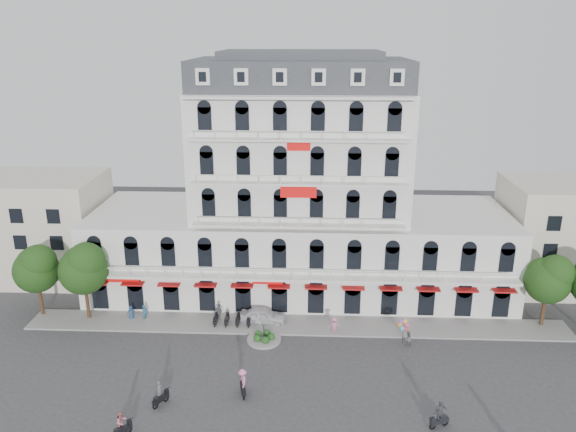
# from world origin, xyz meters

# --- Properties ---
(ground) EXTENTS (120.00, 120.00, 0.00)m
(ground) POSITION_xyz_m (0.00, 0.00, 0.00)
(ground) COLOR #38383A
(ground) RESTS_ON ground
(sidewalk) EXTENTS (53.00, 4.00, 0.16)m
(sidewalk) POSITION_xyz_m (0.00, 9.00, 0.08)
(sidewalk) COLOR gray
(sidewalk) RESTS_ON ground
(main_building) EXTENTS (45.00, 15.00, 25.80)m
(main_building) POSITION_xyz_m (0.00, 18.00, 9.96)
(main_building) COLOR silver
(main_building) RESTS_ON ground
(flank_building_west) EXTENTS (14.00, 10.00, 12.00)m
(flank_building_west) POSITION_xyz_m (-30.00, 20.00, 6.00)
(flank_building_west) COLOR beige
(flank_building_west) RESTS_ON ground
(flank_building_east) EXTENTS (14.00, 10.00, 12.00)m
(flank_building_east) POSITION_xyz_m (30.00, 20.00, 6.00)
(flank_building_east) COLOR beige
(flank_building_east) RESTS_ON ground
(traffic_island) EXTENTS (3.20, 3.20, 1.60)m
(traffic_island) POSITION_xyz_m (-3.00, 6.00, 0.26)
(traffic_island) COLOR gray
(traffic_island) RESTS_ON ground
(parked_scooter_row) EXTENTS (4.40, 1.80, 1.10)m
(parked_scooter_row) POSITION_xyz_m (-6.35, 8.80, 0.00)
(parked_scooter_row) COLOR black
(parked_scooter_row) RESTS_ON ground
(tree_west_outer) EXTENTS (4.50, 4.48, 7.76)m
(tree_west_outer) POSITION_xyz_m (-25.95, 9.98, 5.35)
(tree_west_outer) COLOR #382314
(tree_west_outer) RESTS_ON ground
(tree_west_inner) EXTENTS (4.76, 4.76, 8.25)m
(tree_west_inner) POSITION_xyz_m (-20.95, 9.48, 5.68)
(tree_west_inner) COLOR #382314
(tree_west_inner) RESTS_ON ground
(tree_east_inner) EXTENTS (4.40, 4.37, 7.57)m
(tree_east_inner) POSITION_xyz_m (24.05, 9.98, 5.21)
(tree_east_inner) COLOR #382314
(tree_east_inner) RESTS_ON ground
(parked_car) EXTENTS (4.64, 2.05, 1.55)m
(parked_car) POSITION_xyz_m (-3.37, 9.50, 0.78)
(parked_car) COLOR silver
(parked_car) RESTS_ON ground
(rider_west) EXTENTS (1.08, 1.51, 2.14)m
(rider_west) POSITION_xyz_m (-10.18, -3.84, 0.96)
(rider_west) COLOR black
(rider_west) RESTS_ON ground
(rider_southwest) EXTENTS (1.14, 1.47, 2.13)m
(rider_southwest) POSITION_xyz_m (-11.97, -7.53, 1.08)
(rider_southwest) COLOR black
(rider_southwest) RESTS_ON ground
(rider_northeast) EXTENTS (1.60, 0.94, 2.31)m
(rider_northeast) POSITION_xyz_m (10.82, -5.51, 1.16)
(rider_northeast) COLOR black
(rider_northeast) RESTS_ON ground
(rider_center) EXTENTS (0.96, 1.68, 2.35)m
(rider_center) POSITION_xyz_m (-3.96, -2.33, 1.26)
(rider_center) COLOR black
(rider_center) RESTS_ON ground
(pedestrian_left) EXTENTS (0.84, 0.65, 1.51)m
(pedestrian_left) POSITION_xyz_m (-16.67, 9.48, 0.76)
(pedestrian_left) COLOR navy
(pedestrian_left) RESTS_ON ground
(pedestrian_mid) EXTENTS (1.20, 0.97, 1.91)m
(pedestrian_mid) POSITION_xyz_m (-7.77, 9.50, 0.96)
(pedestrian_mid) COLOR slate
(pedestrian_mid) RESTS_ON ground
(pedestrian_right) EXTENTS (1.18, 0.72, 1.77)m
(pedestrian_right) POSITION_xyz_m (3.61, 7.57, 0.89)
(pedestrian_right) COLOR #CF6E98
(pedestrian_right) RESTS_ON ground
(pedestrian_far) EXTENTS (0.64, 0.71, 1.62)m
(pedestrian_far) POSITION_xyz_m (-15.28, 9.50, 0.81)
(pedestrian_far) COLOR #2B5C81
(pedestrian_far) RESTS_ON ground
(balloon_vendor) EXTENTS (1.42, 1.28, 2.45)m
(balloon_vendor) POSITION_xyz_m (10.08, 5.79, 1.32)
(balloon_vendor) COLOR slate
(balloon_vendor) RESTS_ON ground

